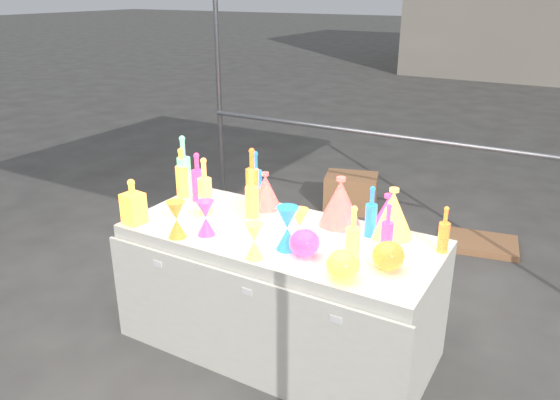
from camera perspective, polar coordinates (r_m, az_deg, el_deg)
The scene contains 29 objects.
ground at distance 3.49m, azimuth 0.00°, elevation -14.69°, with size 80.00×80.00×0.00m, color #5E5B57.
display_table at distance 3.27m, azimuth -0.08°, elevation -9.48°, with size 1.84×0.83×0.75m.
cardboard_box_closed at distance 5.37m, azimuth 7.41°, elevation 0.78°, with size 0.49×0.36×0.36m, color #AF784F.
cardboard_box_flat at distance 4.94m, azimuth 20.12°, elevation -4.27°, with size 0.61×0.44×0.05m, color #AF784F.
bottle_0 at distance 3.64m, azimuth -10.21°, elevation 2.84°, with size 0.09×0.09×0.33m, color red, non-canonical shape.
bottle_1 at distance 3.46m, azimuth -2.58°, elevation 2.34°, with size 0.08×0.08×0.35m, color #188434, non-canonical shape.
bottle_2 at distance 3.44m, azimuth -2.92°, elevation 2.42°, with size 0.08×0.08×0.38m, color #FFAD1A, non-canonical shape.
bottle_3 at distance 3.57m, azimuth -8.61°, elevation 2.44°, with size 0.08×0.08×0.32m, color blue, non-canonical shape.
bottle_4 at distance 3.33m, azimuth -7.87°, elevation 1.45°, with size 0.08×0.08×0.36m, color #168A6A, non-canonical shape.
bottle_5 at distance 3.65m, azimuth -10.02°, elevation 3.53°, with size 0.09×0.09×0.41m, color #A52173, non-canonical shape.
bottle_6 at distance 3.27m, azimuth -2.98°, elevation 0.73°, with size 0.08×0.08×0.31m, color red, non-canonical shape.
decanter_0 at distance 3.29m, azimuth -15.12°, elevation -0.14°, with size 0.11×0.11×0.27m, color red, non-canonical shape.
hourglass_0 at distance 3.07m, azimuth -10.77°, elevation -2.02°, with size 0.11×0.11×0.21m, color #FFAD1A, non-canonical shape.
hourglass_1 at distance 3.07m, azimuth -7.76°, elevation -1.87°, with size 0.10×0.10×0.20m, color blue, non-canonical shape.
hourglass_2 at distance 2.79m, azimuth -2.71°, elevation -4.32°, with size 0.10×0.10×0.19m, color #168A6A, non-canonical shape.
hourglass_4 at distance 2.94m, azimuth 2.05°, elevation -2.80°, with size 0.10×0.10×0.20m, color red, non-canonical shape.
hourglass_5 at distance 2.87m, azimuth 0.77°, elevation -2.98°, with size 0.12×0.12×0.24m, color #188434, non-canonical shape.
globe_0 at distance 2.62m, azimuth 6.58°, elevation -6.93°, with size 0.16×0.16×0.13m, color red, non-canonical shape.
globe_1 at distance 2.63m, azimuth 6.60°, elevation -7.06°, with size 0.15×0.15×0.12m, color #168A6A, non-canonical shape.
globe_2 at distance 2.75m, azimuth 11.25°, elevation -5.88°, with size 0.16×0.16×0.13m, color #FFAD1A, non-canonical shape.
globe_3 at distance 2.83m, azimuth 2.58°, elevation -4.64°, with size 0.16×0.16×0.13m, color blue, non-canonical shape.
lampshade_0 at distance 3.41m, azimuth -1.53°, elevation 1.02°, with size 0.20×0.20×0.24m, color gold, non-canonical shape.
lampshade_1 at distance 3.18m, azimuth 6.31°, elevation -0.12°, with size 0.25×0.25×0.29m, color gold, non-canonical shape.
lampshade_2 at distance 3.09m, azimuth 11.12°, elevation -1.51°, with size 0.20×0.20×0.24m, color blue, non-canonical shape.
lampshade_3 at distance 3.08m, azimuth 11.68°, elevation -1.26°, with size 0.24×0.24×0.28m, color #168A6A, non-canonical shape.
bottle_8 at distance 3.05m, azimuth 9.52°, elevation -1.17°, with size 0.07×0.07×0.30m, color #188434, non-canonical shape.
bottle_9 at distance 2.96m, azimuth 16.79°, elevation -2.95°, with size 0.06×0.06×0.26m, color #FFAD1A, non-canonical shape.
bottle_10 at distance 2.86m, azimuth 11.15°, elevation -3.03°, with size 0.06×0.06×0.28m, color blue, non-canonical shape.
bottle_11 at distance 2.71m, azimuth 7.63°, elevation -3.78°, with size 0.07×0.07×0.32m, color #168A6A, non-canonical shape.
Camera 1 is at (1.42, -2.44, 2.05)m, focal length 35.00 mm.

